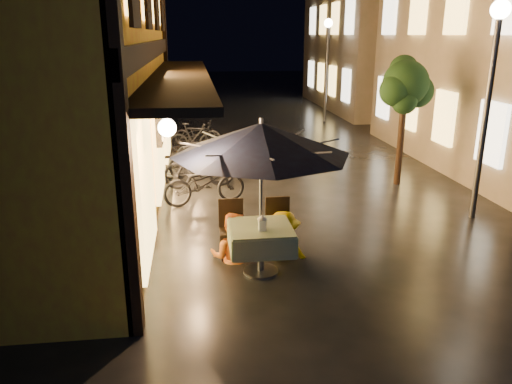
{
  "coord_description": "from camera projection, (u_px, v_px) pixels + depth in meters",
  "views": [
    {
      "loc": [
        -2.65,
        -7.06,
        3.62
      ],
      "look_at": [
        -1.68,
        0.66,
        1.15
      ],
      "focal_mm": 35.0,
      "sensor_mm": 36.0,
      "label": 1
    }
  ],
  "objects": [
    {
      "name": "patio_umbrella",
      "position": [
        261.0,
        139.0,
        7.29
      ],
      "size": [
        2.7,
        2.7,
        2.46
      ],
      "color": "#59595E",
      "rests_on": "ground"
    },
    {
      "name": "cafe_chair_right",
      "position": [
        278.0,
        223.0,
        8.52
      ],
      "size": [
        0.42,
        0.42,
        0.97
      ],
      "color": "black",
      "rests_on": "ground"
    },
    {
      "name": "east_building_far",
      "position": [
        395.0,
        33.0,
        24.89
      ],
      "size": [
        7.3,
        10.3,
        7.3
      ],
      "color": "#A49284",
      "rests_on": "ground"
    },
    {
      "name": "street_tree",
      "position": [
        406.0,
        87.0,
        11.91
      ],
      "size": [
        1.43,
        1.2,
        3.15
      ],
      "color": "black",
      "rests_on": "ground"
    },
    {
      "name": "streetlamp_near",
      "position": [
        492.0,
        73.0,
        9.45
      ],
      "size": [
        0.36,
        0.36,
        4.23
      ],
      "color": "#59595E",
      "rests_on": "ground"
    },
    {
      "name": "bicycle_0",
      "position": [
        204.0,
        183.0,
        10.99
      ],
      "size": [
        1.95,
        1.08,
        0.97
      ],
      "primitive_type": "imported",
      "rotation": [
        0.0,
        0.0,
        1.82
      ],
      "color": "black",
      "rests_on": "ground"
    },
    {
      "name": "person_yellow",
      "position": [
        284.0,
        213.0,
        8.3
      ],
      "size": [
        1.09,
        0.76,
        1.55
      ],
      "primitive_type": "imported",
      "rotation": [
        0.0,
        0.0,
        2.94
      ],
      "color": "#FFC500",
      "rests_on": "ground"
    },
    {
      "name": "cafe_table",
      "position": [
        261.0,
        238.0,
        7.76
      ],
      "size": [
        0.99,
        0.99,
        0.78
      ],
      "color": "#59595E",
      "rests_on": "ground"
    },
    {
      "name": "streetlamp_far",
      "position": [
        327.0,
        52.0,
        20.8
      ],
      "size": [
        0.36,
        0.36,
        4.23
      ],
      "color": "#59595E",
      "rests_on": "ground"
    },
    {
      "name": "bicycle_4",
      "position": [
        203.0,
        148.0,
        14.66
      ],
      "size": [
        1.71,
        1.1,
        0.85
      ],
      "primitive_type": "imported",
      "rotation": [
        0.0,
        0.0,
        1.94
      ],
      "color": "black",
      "rests_on": "ground"
    },
    {
      "name": "table_lantern",
      "position": [
        262.0,
        222.0,
        7.51
      ],
      "size": [
        0.16,
        0.16,
        0.25
      ],
      "color": "white",
      "rests_on": "cafe_table"
    },
    {
      "name": "bicycle_5",
      "position": [
        194.0,
        138.0,
        15.89
      ],
      "size": [
        1.59,
        0.56,
        0.94
      ],
      "primitive_type": "imported",
      "rotation": [
        0.0,
        0.0,
        1.49
      ],
      "color": "black",
      "rests_on": "ground"
    },
    {
      "name": "bicycle_3",
      "position": [
        198.0,
        159.0,
        13.15
      ],
      "size": [
        1.65,
        0.91,
        0.96
      ],
      "primitive_type": "imported",
      "rotation": [
        0.0,
        0.0,
        1.88
      ],
      "color": "black",
      "rests_on": "ground"
    },
    {
      "name": "person_orange",
      "position": [
        232.0,
        214.0,
        8.21
      ],
      "size": [
        0.89,
        0.77,
        1.58
      ],
      "primitive_type": "imported",
      "rotation": [
        0.0,
        0.0,
        2.9
      ],
      "color": "orange",
      "rests_on": "ground"
    },
    {
      "name": "cafe_chair_left",
      "position": [
        232.0,
        225.0,
        8.43
      ],
      "size": [
        0.42,
        0.42,
        0.97
      ],
      "color": "black",
      "rests_on": "ground"
    },
    {
      "name": "ground",
      "position": [
        364.0,
        268.0,
        8.08
      ],
      "size": [
        90.0,
        90.0,
        0.0
      ],
      "primitive_type": "plane",
      "color": "black",
      "rests_on": "ground"
    },
    {
      "name": "west_building",
      "position": [
        37.0,
        29.0,
        10.06
      ],
      "size": [
        5.9,
        11.4,
        7.4
      ],
      "color": "orange",
      "rests_on": "ground"
    },
    {
      "name": "bicycle_2",
      "position": [
        193.0,
        162.0,
        12.75
      ],
      "size": [
        2.01,
        1.16,
        1.0
      ],
      "primitive_type": "imported",
      "rotation": [
        0.0,
        0.0,
        1.29
      ],
      "color": "black",
      "rests_on": "ground"
    },
    {
      "name": "bicycle_1",
      "position": [
        199.0,
        167.0,
        12.16
      ],
      "size": [
        1.81,
        0.72,
        1.06
      ],
      "primitive_type": "imported",
      "rotation": [
        0.0,
        0.0,
        1.7
      ],
      "color": "black",
      "rests_on": "ground"
    },
    {
      "name": "bicycle_6",
      "position": [
        197.0,
        133.0,
        16.85
      ],
      "size": [
        1.68,
        0.9,
        0.84
      ],
      "primitive_type": "imported",
      "rotation": [
        0.0,
        0.0,
        1.34
      ],
      "color": "black",
      "rests_on": "ground"
    }
  ]
}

